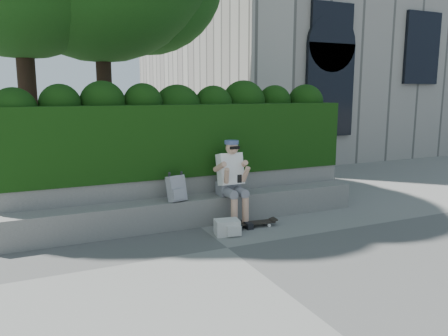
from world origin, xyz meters
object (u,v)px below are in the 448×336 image
person (232,178)px  backpack_plaid (176,188)px  skateboard (252,223)px  backpack_ground (227,227)px

person → backpack_plaid: (-0.93, 0.08, -0.10)m
skateboard → backpack_plaid: bearing=165.0°
backpack_plaid → backpack_ground: 1.02m
skateboard → backpack_ground: (-0.54, -0.18, 0.05)m
skateboard → backpack_ground: size_ratio=2.06×
backpack_plaid → backpack_ground: (0.59, -0.63, -0.53)m
skateboard → person: bearing=125.5°
person → backpack_plaid: size_ratio=3.40×
skateboard → backpack_plaid: size_ratio=1.85×
person → skateboard: 0.80m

